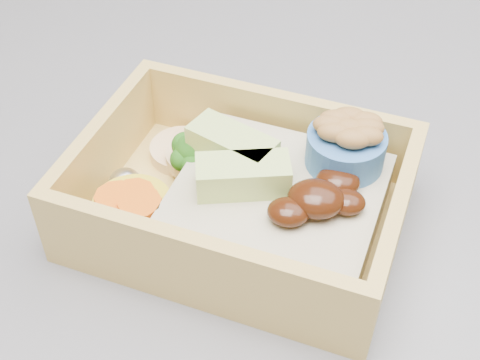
# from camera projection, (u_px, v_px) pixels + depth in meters

# --- Properties ---
(bento_box) EXTENTS (0.22, 0.18, 0.07)m
(bento_box) POSITION_uv_depth(u_px,v_px,m) (252.00, 195.00, 0.40)
(bento_box) COLOR tan
(bento_box) RESTS_ON island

